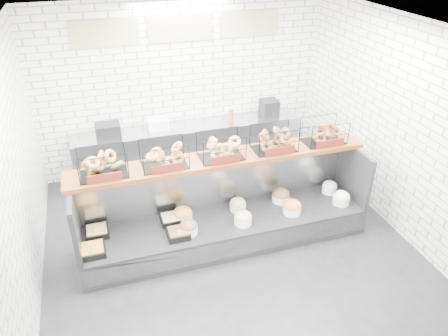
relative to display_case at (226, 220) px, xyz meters
name	(u,v)px	position (x,y,z in m)	size (l,w,h in m)	color
ground	(232,254)	(-0.01, -0.34, -0.33)	(5.50, 5.50, 0.00)	black
room_shell	(219,99)	(-0.01, 0.26, 1.73)	(5.02, 5.51, 3.01)	white
display_case	(226,220)	(0.00, 0.00, 0.00)	(4.00, 0.90, 1.20)	black
bagel_shelf	(221,149)	(-0.01, 0.17, 1.06)	(4.10, 0.50, 0.40)	#522611
prep_counter	(189,148)	(-0.01, 2.09, 0.14)	(4.00, 0.60, 1.20)	#93969B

